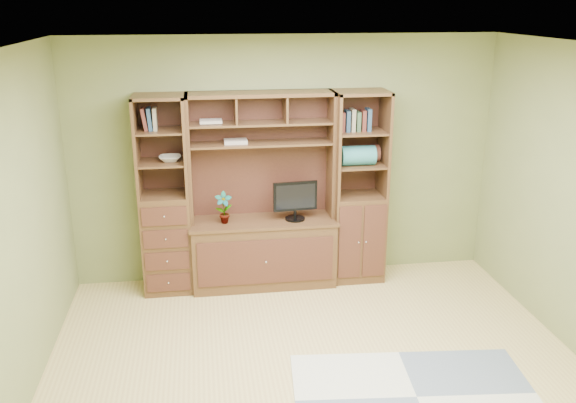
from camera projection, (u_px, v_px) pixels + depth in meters
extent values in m
cube|color=#D4B66F|center=(319.00, 373.00, 5.01)|extent=(4.60, 4.10, 0.04)
cube|color=white|center=(325.00, 49.00, 4.19)|extent=(4.60, 4.10, 0.04)
cube|color=olive|center=(285.00, 160.00, 6.48)|extent=(4.50, 0.04, 2.60)
cube|color=olive|center=(410.00, 380.00, 2.72)|extent=(4.50, 0.04, 2.60)
cube|color=olive|center=(9.00, 241.00, 4.29)|extent=(0.04, 4.00, 2.60)
cube|color=#4F321B|center=(263.00, 193.00, 6.28)|extent=(1.54, 0.53, 2.05)
cube|color=#4F321B|center=(164.00, 196.00, 6.18)|extent=(0.50, 0.45, 2.05)
cube|color=#4F321B|center=(358.00, 188.00, 6.46)|extent=(0.55, 0.45, 2.05)
cube|color=#A1A6A7|center=(417.00, 397.00, 4.69)|extent=(1.99, 1.43, 0.01)
cube|color=black|center=(295.00, 194.00, 6.30)|extent=(0.48, 0.24, 0.57)
imported|color=#AB543A|center=(224.00, 208.00, 6.23)|extent=(0.18, 0.12, 0.33)
cube|color=#B0A196|center=(236.00, 141.00, 6.16)|extent=(0.23, 0.17, 0.04)
imported|color=beige|center=(170.00, 158.00, 6.07)|extent=(0.22, 0.22, 0.05)
cube|color=teal|center=(358.00, 155.00, 6.29)|extent=(0.35, 0.20, 0.20)
cube|color=brown|center=(364.00, 153.00, 6.43)|extent=(0.32, 0.18, 0.18)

